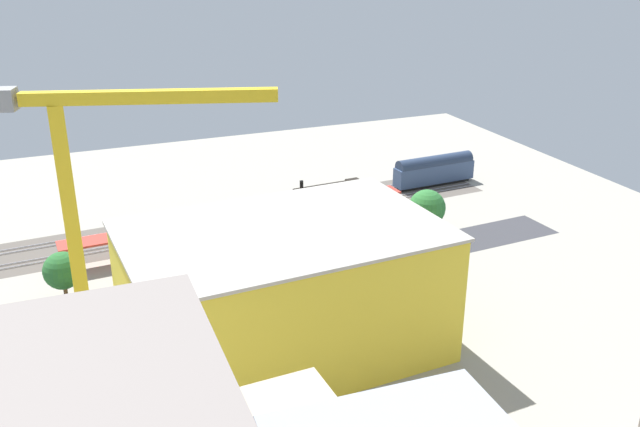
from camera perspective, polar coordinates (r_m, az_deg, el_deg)
The scene contains 25 objects.
ground_plane at distance 109.33m, azimuth -2.65°, elevation -4.28°, with size 153.88×153.88×0.00m, color #9E998C.
rail_bed at distance 127.92m, azimuth -5.90°, elevation -0.35°, with size 96.18×13.92×0.01m, color #5B544C.
street_asphalt at distance 105.81m, azimuth -1.88°, elevation -5.20°, with size 96.18×9.00×0.01m, color #38383D.
track_rails at distance 127.85m, azimuth -5.90°, elevation -0.27°, with size 96.03×12.86×0.12m.
platform_canopy_near at distance 117.76m, azimuth -6.32°, elevation -0.16°, with size 60.11×7.42×4.43m.
locomotive at distance 135.50m, azimuth 0.93°, elevation 1.83°, with size 15.61×3.33×4.84m.
passenger_coach at distance 145.21m, azimuth 9.39°, elevation 3.59°, with size 18.08×4.12×6.27m.
parked_car_0 at distance 106.62m, azimuth 4.53°, elevation -4.62°, with size 4.71×2.21×1.57m.
parked_car_1 at distance 103.78m, azimuth 1.13°, elevation -5.29°, with size 4.07×2.03×1.72m.
parked_car_2 at distance 102.04m, azimuth -2.11°, elevation -5.84°, with size 4.44×1.88×1.60m.
parked_car_3 at distance 99.67m, azimuth -6.30°, elevation -6.71°, with size 4.56×1.80×1.52m.
parked_car_4 at distance 99.01m, azimuth -9.96°, elevation -7.09°, with size 4.21×1.98×1.72m.
parked_car_5 at distance 97.51m, azimuth -13.79°, elevation -7.85°, with size 4.79×2.24×1.88m.
parked_car_6 at distance 97.24m, azimuth -18.03°, elevation -8.45°, with size 4.77×2.10×1.83m.
construction_building at distance 84.32m, azimuth -2.97°, elevation -6.57°, with size 36.50×23.07×16.06m, color yellow.
construction_roof_slab at distance 80.72m, azimuth -3.08°, elevation -1.43°, with size 37.10×23.67×0.40m, color #ADA89E.
tower_crane at distance 71.24m, azimuth -18.11°, elevation -1.69°, with size 25.25×9.34×35.54m.
box_truck_0 at distance 104.46m, azimuth -3.25°, elevation -4.58°, with size 9.20×2.48×3.42m.
box_truck_1 at distance 100.86m, azimuth -4.88°, elevation -5.63°, with size 8.30×2.66×3.47m.
box_truck_2 at distance 106.92m, azimuth 1.31°, elevation -3.83°, with size 8.90×3.38×3.64m.
street_tree_0 at distance 118.54m, azimuth 8.80°, elevation 0.45°, with size 6.32×6.32×8.53m.
street_tree_1 at distance 103.01m, azimuth -20.45°, elevation -4.44°, with size 5.34×5.34×7.59m.
street_tree_2 at distance 105.59m, azimuth -6.57°, elevation -2.70°, with size 4.17×4.17×6.59m.
street_tree_3 at distance 105.12m, azimuth -9.95°, elevation -2.82°, with size 5.25×5.25×7.46m.
traffic_light at distance 101.71m, azimuth 1.69°, elevation -3.81°, with size 0.50×0.36×6.11m.
Camera 1 is at (32.55, 92.58, 48.20)m, focal length 38.86 mm.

